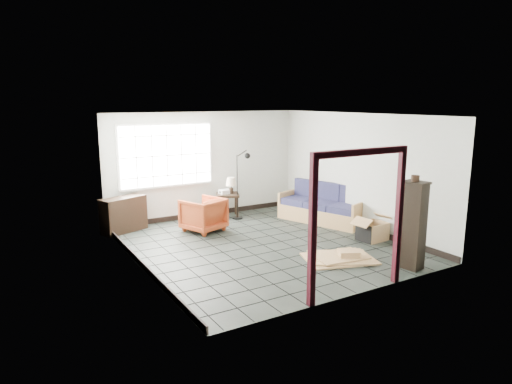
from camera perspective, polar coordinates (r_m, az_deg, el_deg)
ground at (r=9.29m, az=0.85°, el=-6.62°), size 5.50×5.50×0.00m
room_shell at (r=8.94m, az=0.79°, el=3.71°), size 5.02×5.52×2.61m
window_panel at (r=10.92m, az=-11.12°, el=4.51°), size 2.32×0.08×1.52m
doorway_trim at (r=6.85m, az=12.78°, el=-1.53°), size 1.80×0.08×2.20m
futon_sofa at (r=11.07m, az=8.47°, el=-1.97°), size 1.43×2.23×0.93m
armchair at (r=10.22m, az=-6.61°, el=-2.61°), size 1.01×0.98×0.82m
side_table at (r=11.40m, az=-3.54°, el=-0.70°), size 0.70×0.70×0.59m
table_lamp at (r=11.30m, az=-3.13°, el=1.21°), size 0.32×0.32×0.41m
projector at (r=11.37m, az=-3.89°, el=0.06°), size 0.29×0.23×0.10m
floor_lamp at (r=11.13m, az=-1.74°, el=1.21°), size 0.47×0.29×1.69m
console_shelf at (r=10.53m, az=-16.21°, el=-2.70°), size 1.07×0.72×0.78m
tall_shelf at (r=8.29m, az=19.01°, el=-3.88°), size 0.39×0.47×1.53m
pot at (r=8.11m, az=19.29°, el=1.61°), size 0.15×0.15×0.11m
open_box at (r=9.86m, az=14.34°, el=-4.77°), size 0.94×0.50×0.51m
cardboard_pile at (r=8.60m, az=10.52°, el=-7.99°), size 1.46×1.24×0.18m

